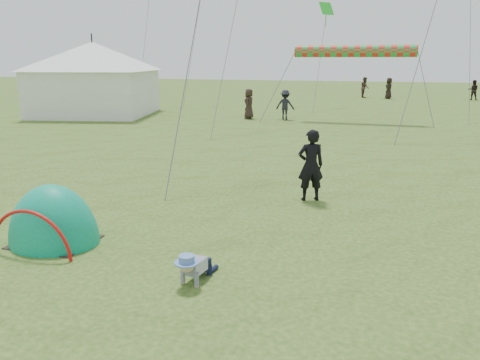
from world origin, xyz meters
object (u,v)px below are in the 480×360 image
(crawling_toddler, at_px, (194,266))
(standing_adult, at_px, (311,165))
(popup_tent, at_px, (55,242))
(event_marquee, at_px, (94,76))

(crawling_toddler, distance_m, standing_adult, 4.98)
(crawling_toddler, relative_size, standing_adult, 0.39)
(crawling_toddler, bearing_deg, popup_tent, 176.18)
(crawling_toddler, bearing_deg, standing_adult, 87.09)
(standing_adult, bearing_deg, event_marquee, -67.12)
(popup_tent, xyz_separation_m, standing_adult, (4.18, 4.08, 0.87))
(event_marquee, bearing_deg, popup_tent, -71.36)
(crawling_toddler, xyz_separation_m, standing_adult, (1.08, 4.82, 0.61))
(standing_adult, height_order, event_marquee, event_marquee)
(standing_adult, xyz_separation_m, event_marquee, (-15.26, 14.41, 1.46))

